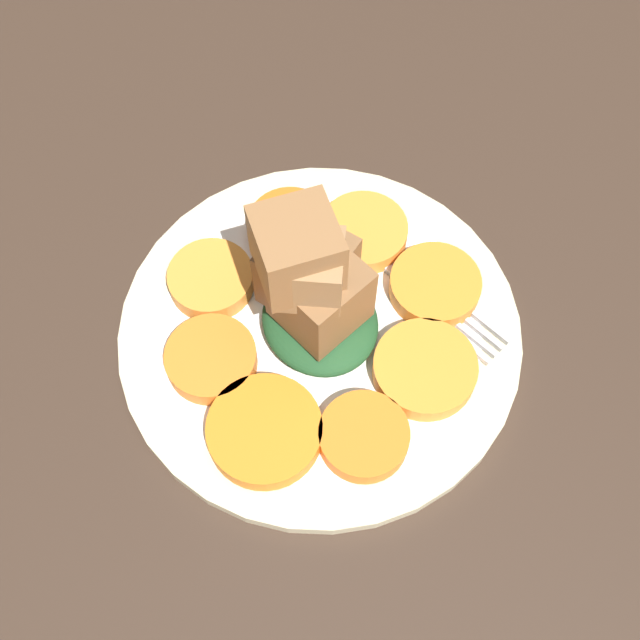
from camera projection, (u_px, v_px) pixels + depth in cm
name	position (u px, v px, depth cm)	size (l,w,h in cm)	color
table_slab	(320.00, 342.00, 52.88)	(120.00, 120.00, 2.00)	#38281E
plate	(320.00, 331.00, 51.53)	(25.74, 25.74, 1.05)	beige
carrot_slice_0	(425.00, 369.00, 48.91)	(6.38, 6.38, 1.37)	orange
carrot_slice_1	(435.00, 286.00, 51.65)	(5.89, 5.89, 1.37)	orange
carrot_slice_2	(364.00, 232.00, 53.58)	(5.88, 5.88, 1.37)	orange
carrot_slice_3	(290.00, 226.00, 53.80)	(5.58, 5.58, 1.37)	orange
carrot_slice_4	(211.00, 279.00, 51.87)	(5.54, 5.54, 1.37)	orange
carrot_slice_5	(211.00, 359.00, 49.23)	(5.65, 5.65, 1.37)	orange
carrot_slice_6	(265.00, 431.00, 47.06)	(6.86, 6.86, 1.37)	orange
carrot_slice_7	(364.00, 436.00, 46.90)	(5.37, 5.37, 1.37)	orange
center_pile	(312.00, 285.00, 47.11)	(9.00, 7.16, 10.74)	#1E4723
fork	(397.00, 271.00, 52.75)	(17.50, 7.70, 0.40)	#B2B2B7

